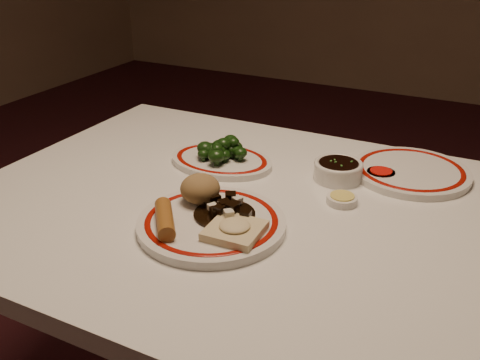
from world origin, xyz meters
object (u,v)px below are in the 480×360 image
broccoli_plate (221,161)px  fried_wonton (235,229)px  rice_mound (200,189)px  broccoli_pile (221,149)px  dining_table (248,241)px  stirfry_heap (226,209)px  soy_bowl (338,171)px  spring_roll (165,219)px  main_plate (212,223)px

broccoli_plate → fried_wonton: bearing=-57.5°
rice_mound → broccoli_pile: 0.23m
dining_table → stirfry_heap: 0.15m
broccoli_plate → soy_bowl: 0.28m
fried_wonton → soy_bowl: fried_wonton is taller
spring_roll → broccoli_plate: spring_roll is taller
main_plate → broccoli_plate: 0.30m
dining_table → rice_mound: (-0.08, -0.07, 0.14)m
fried_wonton → stirfry_heap: stirfry_heap is taller
dining_table → broccoli_plate: (-0.15, 0.15, 0.10)m
rice_mound → spring_roll: bearing=-94.3°
spring_roll → fried_wonton: spring_roll is taller
broccoli_plate → rice_mound: bearing=-72.0°
dining_table → broccoli_plate: 0.23m
spring_roll → broccoli_pile: (-0.06, 0.33, 0.01)m
dining_table → broccoli_pile: broccoli_pile is taller
fried_wonton → stirfry_heap: bearing=130.5°
rice_mound → spring_roll: size_ratio=0.69×
main_plate → soy_bowl: bearing=64.7°
soy_bowl → stirfry_heap: bearing=-115.2°
fried_wonton → broccoli_plate: size_ratio=0.39×
dining_table → rice_mound: rice_mound is taller
stirfry_heap → broccoli_plate: 0.28m
spring_roll → broccoli_plate: (-0.06, 0.33, -0.02)m
rice_mound → broccoli_plate: 0.23m
fried_wonton → broccoli_pile: bearing=122.6°
main_plate → broccoli_pile: size_ratio=3.01×
broccoli_plate → broccoli_pile: (0.00, -0.00, 0.03)m
main_plate → broccoli_pile: bearing=115.1°
rice_mound → dining_table: bearing=41.4°
broccoli_plate → soy_bowl: (0.28, 0.04, 0.01)m
stirfry_heap → broccoli_plate: size_ratio=0.48×
fried_wonton → broccoli_plate: bearing=122.5°
dining_table → rice_mound: 0.17m
main_plate → fried_wonton: fried_wonton is taller
broccoli_plate → broccoli_pile: size_ratio=2.15×
dining_table → broccoli_pile: 0.25m
dining_table → stirfry_heap: size_ratio=9.77×
main_plate → spring_roll: 0.09m
dining_table → broccoli_plate: broccoli_plate is taller
main_plate → fried_wonton: size_ratio=3.61×
rice_mound → broccoli_plate: bearing=108.0°
broccoli_pile → dining_table: bearing=-45.6°
dining_table → spring_roll: 0.24m
spring_roll → broccoli_plate: size_ratio=0.45×
dining_table → fried_wonton: 0.20m
fried_wonton → broccoli_plate: (-0.19, 0.30, -0.02)m
spring_roll → stirfry_heap: same height
main_plate → spring_roll: size_ratio=3.08×
soy_bowl → rice_mound: bearing=-128.3°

